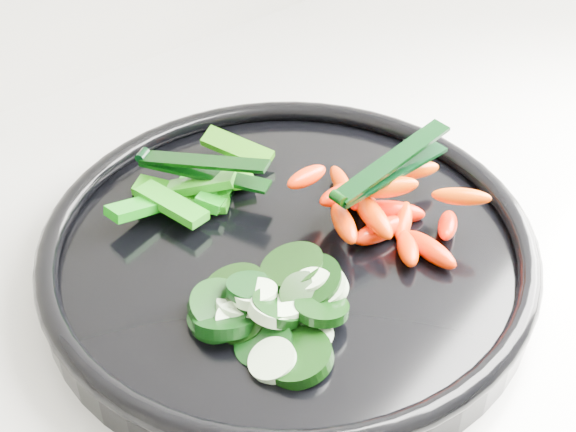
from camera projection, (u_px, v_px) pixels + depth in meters
veggie_tray at (288, 251)px, 0.61m from camera, size 0.47×0.47×0.04m
cucumber_pile at (268, 307)px, 0.55m from camera, size 0.13×0.13×0.04m
carrot_pile at (382, 208)px, 0.61m from camera, size 0.13×0.15×0.05m
pepper_pile at (199, 187)px, 0.65m from camera, size 0.15×0.09×0.04m
tong_carrot at (388, 169)px, 0.60m from camera, size 0.11×0.02×0.02m
tong_pepper at (200, 167)px, 0.64m from camera, size 0.07×0.10×0.02m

